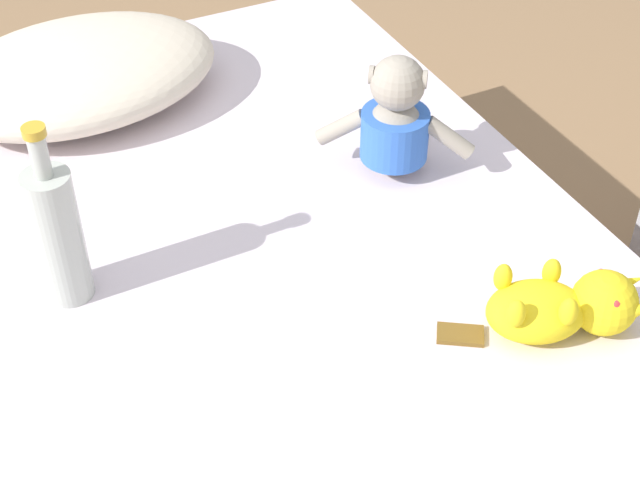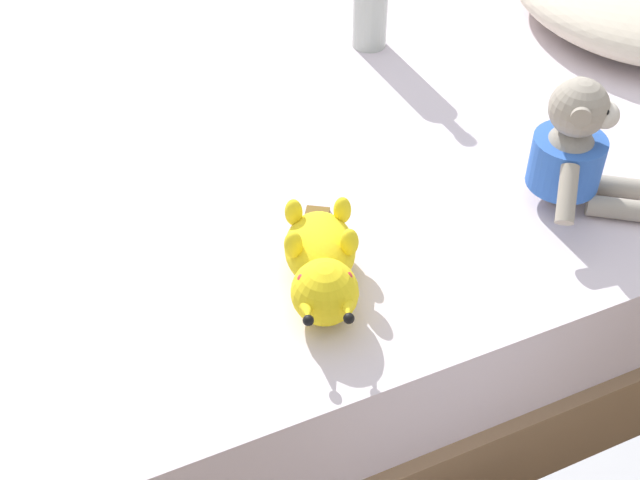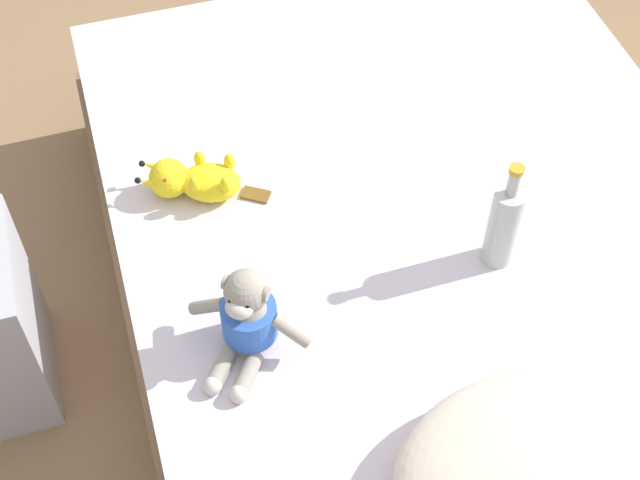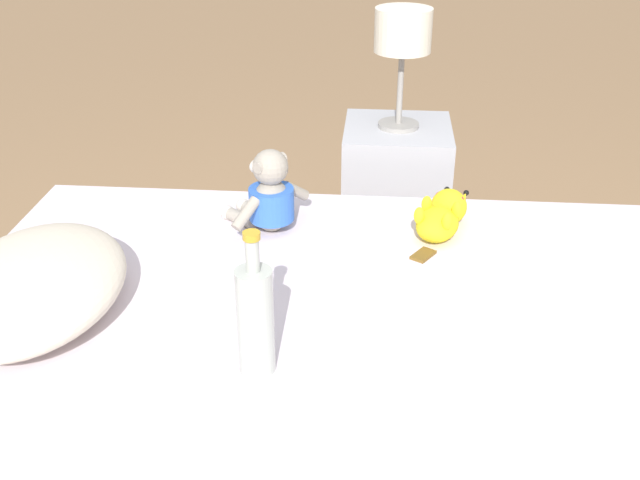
% 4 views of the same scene
% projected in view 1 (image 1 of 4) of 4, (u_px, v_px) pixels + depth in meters
% --- Properties ---
extents(bed, '(1.56, 1.98, 0.43)m').
position_uv_depth(bed, '(187.00, 443.00, 1.55)').
color(bed, '#846647').
rests_on(bed, ground_plane).
extents(pillow, '(0.59, 0.44, 0.14)m').
position_uv_depth(pillow, '(79.00, 73.00, 1.87)').
color(pillow, beige).
rests_on(pillow, bed).
extents(plush_monkey, '(0.25, 0.25, 0.24)m').
position_uv_depth(plush_monkey, '(396.00, 124.00, 1.69)').
color(plush_monkey, '#9E9384').
rests_on(plush_monkey, bed).
extents(plush_yellow_creature, '(0.32, 0.18, 0.10)m').
position_uv_depth(plush_yellow_creature, '(565.00, 307.00, 1.41)').
color(plush_yellow_creature, yellow).
rests_on(plush_yellow_creature, bed).
extents(glass_bottle, '(0.07, 0.07, 0.31)m').
position_uv_depth(glass_bottle, '(58.00, 233.00, 1.42)').
color(glass_bottle, '#B7BCB2').
rests_on(glass_bottle, bed).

